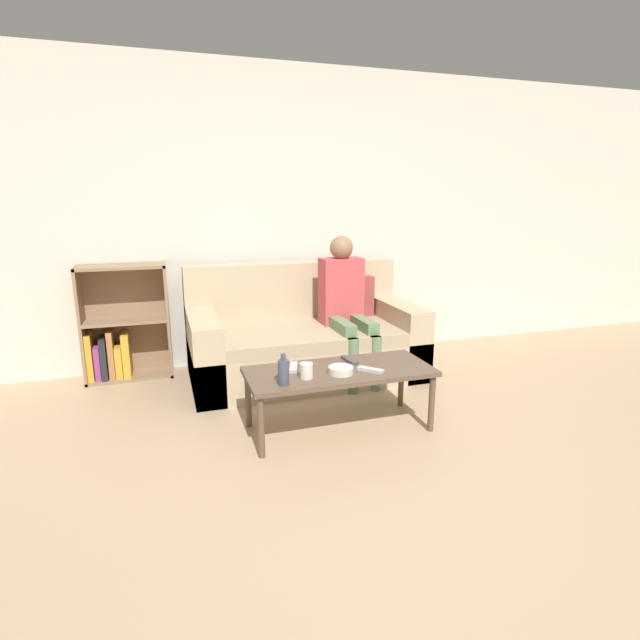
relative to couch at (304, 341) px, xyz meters
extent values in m
plane|color=tan|center=(0.00, -2.04, -0.30)|extent=(22.00, 22.00, 0.00)
cube|color=beige|center=(0.00, 0.56, 1.00)|extent=(12.00, 0.06, 2.60)
cube|color=tan|center=(-0.01, -0.05, -0.13)|extent=(1.89, 0.96, 0.34)
cube|color=tan|center=(-0.01, -0.14, 0.09)|extent=(1.45, 0.78, 0.10)
cube|color=tan|center=(-0.01, 0.34, 0.38)|extent=(1.89, 0.18, 0.49)
cube|color=tan|center=(-0.84, -0.05, 0.00)|extent=(0.22, 0.96, 0.60)
cube|color=tan|center=(0.83, -0.05, 0.00)|extent=(0.22, 0.96, 0.60)
cube|color=#93423D|center=(0.52, 0.19, 0.32)|extent=(0.36, 0.12, 0.36)
cube|color=#8E7051|center=(-1.76, 0.38, 0.18)|extent=(0.02, 0.28, 0.95)
cube|color=#8E7051|center=(-1.09, 0.38, 0.18)|extent=(0.02, 0.28, 0.95)
cube|color=#8E7051|center=(-1.42, 0.51, 0.18)|extent=(0.69, 0.02, 0.95)
cube|color=#8E7051|center=(-1.42, 0.38, -0.29)|extent=(0.69, 0.28, 0.02)
cube|color=#8E7051|center=(-1.42, 0.38, 0.20)|extent=(0.64, 0.28, 0.02)
cube|color=#8E7051|center=(-1.42, 0.38, 0.64)|extent=(0.69, 0.28, 0.02)
cube|color=gold|center=(-1.72, 0.37, -0.08)|extent=(0.05, 0.20, 0.38)
cube|color=#993D84|center=(-1.67, 0.36, -0.14)|extent=(0.04, 0.16, 0.28)
cube|color=#232328|center=(-1.61, 0.38, -0.10)|extent=(0.05, 0.23, 0.34)
cube|color=#B77542|center=(-1.56, 0.36, -0.07)|extent=(0.05, 0.16, 0.40)
cube|color=gold|center=(-1.50, 0.37, -0.14)|extent=(0.05, 0.18, 0.26)
cube|color=gold|center=(-1.44, 0.37, -0.09)|extent=(0.06, 0.22, 0.37)
cylinder|color=brown|center=(-0.63, -1.28, -0.11)|extent=(0.04, 0.04, 0.38)
cylinder|color=brown|center=(0.48, -1.28, -0.11)|extent=(0.04, 0.04, 0.38)
cylinder|color=brown|center=(-0.63, -0.85, -0.11)|extent=(0.04, 0.04, 0.38)
cylinder|color=brown|center=(0.48, -0.85, -0.11)|extent=(0.04, 0.04, 0.38)
cube|color=brown|center=(-0.08, -1.07, 0.10)|extent=(1.20, 0.51, 0.03)
cylinder|color=#66845B|center=(0.24, -0.52, -0.08)|extent=(0.09, 0.09, 0.44)
cylinder|color=#66845B|center=(0.43, -0.51, -0.08)|extent=(0.09, 0.09, 0.44)
cube|color=#66845B|center=(0.23, -0.27, 0.18)|extent=(0.11, 0.43, 0.09)
cube|color=#66845B|center=(0.42, -0.26, 0.18)|extent=(0.11, 0.43, 0.09)
cube|color=#C6474C|center=(0.32, -0.01, 0.41)|extent=(0.35, 0.21, 0.55)
sphere|color=#936B4C|center=(0.32, -0.01, 0.78)|extent=(0.19, 0.19, 0.19)
cylinder|color=silver|center=(-0.32, -1.16, 0.16)|extent=(0.08, 0.08, 0.09)
cube|color=#47474C|center=(0.04, -0.95, 0.12)|extent=(0.07, 0.17, 0.02)
cube|color=#B7B7BC|center=(0.10, -1.17, 0.12)|extent=(0.15, 0.16, 0.02)
cube|color=#B7B7BC|center=(-0.35, -0.97, 0.12)|extent=(0.10, 0.18, 0.02)
cylinder|color=beige|center=(-0.09, -1.14, 0.14)|extent=(0.16, 0.16, 0.05)
cylinder|color=#424756|center=(-0.48, -1.22, 0.19)|extent=(0.07, 0.07, 0.15)
cylinder|color=#424756|center=(-0.48, -1.22, 0.28)|extent=(0.03, 0.03, 0.04)
camera|label=1|loc=(-1.13, -3.91, 1.19)|focal=28.00mm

